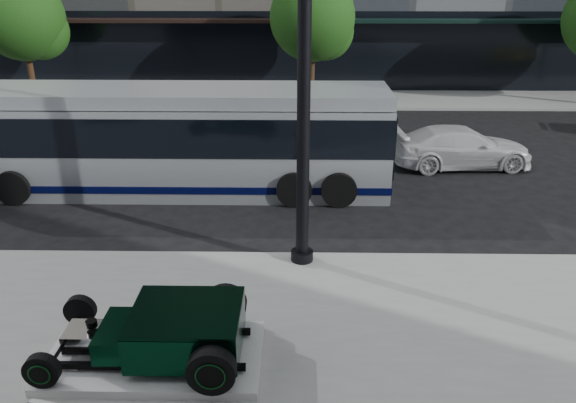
{
  "coord_description": "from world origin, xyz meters",
  "views": [
    {
      "loc": [
        0.35,
        -13.07,
        5.97
      ],
      "look_at": [
        0.16,
        -1.65,
        1.2
      ],
      "focal_mm": 35.0,
      "sensor_mm": 36.0,
      "label": 1
    }
  ],
  "objects_px": {
    "lamppost": "(304,72)",
    "white_sedan": "(461,147)",
    "hot_rod": "(174,331)",
    "transit_bus": "(175,139)"
  },
  "relations": [
    {
      "from": "lamppost",
      "to": "white_sedan",
      "type": "height_order",
      "value": "lamppost"
    },
    {
      "from": "white_sedan",
      "to": "lamppost",
      "type": "bearing_deg",
      "value": 137.68
    },
    {
      "from": "hot_rod",
      "to": "lamppost",
      "type": "height_order",
      "value": "lamppost"
    },
    {
      "from": "transit_bus",
      "to": "white_sedan",
      "type": "distance_m",
      "value": 9.02
    },
    {
      "from": "lamppost",
      "to": "white_sedan",
      "type": "xyz_separation_m",
      "value": [
        5.16,
        6.64,
        -3.5
      ]
    },
    {
      "from": "lamppost",
      "to": "white_sedan",
      "type": "relative_size",
      "value": 1.95
    },
    {
      "from": "transit_bus",
      "to": "white_sedan",
      "type": "relative_size",
      "value": 2.72
    },
    {
      "from": "hot_rod",
      "to": "lamppost",
      "type": "xyz_separation_m",
      "value": [
        2.05,
        3.42,
        3.45
      ]
    },
    {
      "from": "hot_rod",
      "to": "white_sedan",
      "type": "bearing_deg",
      "value": 54.36
    },
    {
      "from": "lamppost",
      "to": "transit_bus",
      "type": "height_order",
      "value": "lamppost"
    }
  ]
}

